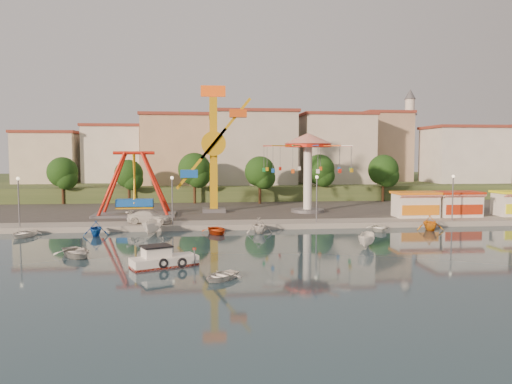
{
  "coord_description": "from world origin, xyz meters",
  "views": [
    {
      "loc": [
        -4.56,
        -41.6,
        8.33
      ],
      "look_at": [
        1.26,
        14.0,
        4.0
      ],
      "focal_mm": 35.0,
      "sensor_mm": 36.0,
      "label": 1
    }
  ],
  "objects": [
    {
      "name": "skiff",
      "position": [
        9.73,
        0.72,
        0.68
      ],
      "size": [
        2.74,
        3.76,
        1.36
      ],
      "primitive_type": "imported",
      "rotation": [
        0.0,
        0.0,
        -0.45
      ],
      "color": "white",
      "rests_on": "ground"
    },
    {
      "name": "cabin_motorboat",
      "position": [
        -7.65,
        -4.75,
        0.45
      ],
      "size": [
        5.15,
        3.64,
        1.7
      ],
      "rotation": [
        0.0,
        0.0,
        0.42
      ],
      "color": "white",
      "rests_on": "ground"
    },
    {
      "name": "moored_boat_6",
      "position": [
        14.1,
        9.8,
        0.37
      ],
      "size": [
        3.18,
        3.97,
        0.73
      ],
      "primitive_type": "imported",
      "rotation": [
        0.0,
        0.0,
        -0.2
      ],
      "color": "white",
      "rests_on": "ground"
    },
    {
      "name": "pirate_ship_ride",
      "position": [
        -13.12,
        21.17,
        4.39
      ],
      "size": [
        10.0,
        5.0,
        8.0
      ],
      "color": "#59595E",
      "rests_on": "quay_deck"
    },
    {
      "name": "tree_4",
      "position": [
        14.0,
        37.35,
        5.75
      ],
      "size": [
        4.86,
        4.86,
        7.6
      ],
      "color": "#382314",
      "rests_on": "quay_deck"
    },
    {
      "name": "tree_0",
      "position": [
        -26.0,
        36.98,
        5.47
      ],
      "size": [
        4.6,
        4.6,
        7.19
      ],
      "color": "#382314",
      "rests_on": "quay_deck"
    },
    {
      "name": "kamikaze_tower",
      "position": [
        -2.95,
        23.88,
        8.49
      ],
      "size": [
        6.6,
        3.1,
        16.5
      ],
      "color": "#59595E",
      "rests_on": "quay_deck"
    },
    {
      "name": "wave_swinger",
      "position": [
        9.03,
        22.8,
        8.2
      ],
      "size": [
        11.6,
        11.6,
        10.4
      ],
      "color": "#59595E",
      "rests_on": "quay_deck"
    },
    {
      "name": "building_2",
      "position": [
        -8.19,
        51.96,
        8.62
      ],
      "size": [
        11.95,
        9.28,
        11.23
      ],
      "primitive_type": "cube",
      "color": "tan",
      "rests_on": "hill_terrace"
    },
    {
      "name": "minaret",
      "position": [
        36.0,
        54.0,
        12.55
      ],
      "size": [
        2.8,
        2.8,
        18.0
      ],
      "color": "silver",
      "rests_on": "hill_terrace"
    },
    {
      "name": "van",
      "position": [
        -10.56,
        14.0,
        1.31
      ],
      "size": [
        5.22,
        3.05,
        1.42
      ],
      "primitive_type": "imported",
      "rotation": [
        0.0,
        0.0,
        1.34
      ],
      "color": "silver",
      "rests_on": "quay_deck"
    },
    {
      "name": "lamp_post_0",
      "position": [
        -24.0,
        13.0,
        3.1
      ],
      "size": [
        0.14,
        0.14,
        5.0
      ],
      "primitive_type": "cylinder",
      "color": "#59595E",
      "rests_on": "quay_deck"
    },
    {
      "name": "booth_mid",
      "position": [
        26.55,
        16.49,
        2.16
      ],
      "size": [
        5.4,
        3.78,
        3.08
      ],
      "color": "white",
      "rests_on": "quay_deck"
    },
    {
      "name": "lamp_post_3",
      "position": [
        24.0,
        13.0,
        3.1
      ],
      "size": [
        0.14,
        0.14,
        5.0
      ],
      "primitive_type": "cylinder",
      "color": "#59595E",
      "rests_on": "quay_deck"
    },
    {
      "name": "tree_2",
      "position": [
        -6.0,
        35.81,
        5.92
      ],
      "size": [
        5.02,
        5.02,
        7.85
      ],
      "color": "#382314",
      "rests_on": "quay_deck"
    },
    {
      "name": "building_7",
      "position": [
        56.03,
        53.7,
        7.38
      ],
      "size": [
        11.59,
        10.93,
        8.76
      ],
      "primitive_type": "cube",
      "color": "beige",
      "rests_on": "hill_terrace"
    },
    {
      "name": "hill_terrace",
      "position": [
        0.0,
        67.0,
        1.5
      ],
      "size": [
        200.0,
        60.0,
        3.0
      ],
      "primitive_type": "cube",
      "color": "#384C26",
      "rests_on": "ground"
    },
    {
      "name": "building_1",
      "position": [
        -21.33,
        51.38,
        7.32
      ],
      "size": [
        12.33,
        9.01,
        8.63
      ],
      "primitive_type": "cube",
      "color": "silver",
      "rests_on": "hill_terrace"
    },
    {
      "name": "moored_boat_1",
      "position": [
        -15.49,
        9.8,
        0.77
      ],
      "size": [
        2.95,
        3.29,
        1.55
      ],
      "primitive_type": "imported",
      "rotation": [
        0.0,
        0.0,
        0.15
      ],
      "color": "blue",
      "rests_on": "ground"
    },
    {
      "name": "moored_boat_4",
      "position": [
        1.15,
        9.8,
        0.83
      ],
      "size": [
        3.08,
        3.46,
        1.66
      ],
      "primitive_type": "imported",
      "rotation": [
        0.0,
        0.0,
        0.12
      ],
      "color": "silver",
      "rests_on": "ground"
    },
    {
      "name": "building_0",
      "position": [
        -33.37,
        46.06,
        8.93
      ],
      "size": [
        9.26,
        9.53,
        11.87
      ],
      "primitive_type": "cube",
      "color": "beige",
      "rests_on": "hill_terrace"
    },
    {
      "name": "rowboat_b",
      "position": [
        -3.5,
        -9.24,
        0.3
      ],
      "size": [
        3.51,
        3.57,
        0.61
      ],
      "primitive_type": "imported",
      "rotation": [
        0.0,
        0.0,
        -0.74
      ],
      "color": "silver",
      "rests_on": "ground"
    },
    {
      "name": "moored_boat_7",
      "position": [
        19.83,
        9.8,
        0.86
      ],
      "size": [
        3.35,
        3.7,
        1.71
      ],
      "primitive_type": "imported",
      "rotation": [
        0.0,
        0.0,
        -0.18
      ],
      "color": "orange",
      "rests_on": "ground"
    },
    {
      "name": "booth_left",
      "position": [
        21.08,
        16.49,
        2.16
      ],
      "size": [
        5.4,
        3.78,
        3.08
      ],
      "color": "white",
      "rests_on": "quay_deck"
    },
    {
      "name": "quay_deck",
      "position": [
        0.0,
        62.0,
        0.3
      ],
      "size": [
        200.0,
        100.0,
        0.6
      ],
      "primitive_type": "cube",
      "color": "#9E998E",
      "rests_on": "ground"
    },
    {
      "name": "tree_3",
      "position": [
        4.0,
        34.36,
        5.55
      ],
      "size": [
        4.68,
        4.68,
        7.32
      ],
      "color": "#382314",
      "rests_on": "quay_deck"
    },
    {
      "name": "moored_boat_3",
      "position": [
        -3.32,
        9.8,
        0.38
      ],
      "size": [
        3.32,
        4.16,
        0.77
      ],
      "primitive_type": "imported",
      "rotation": [
        0.0,
        0.0,
        0.2
      ],
      "color": "#CC3E10",
      "rests_on": "ground"
    },
    {
      "name": "building_6",
      "position": [
        44.15,
        48.77,
        9.18
      ],
      "size": [
        8.23,
        8.98,
        12.36
      ],
      "primitive_type": "cube",
      "color": "silver",
      "rests_on": "hill_terrace"
    },
    {
      "name": "moored_boat_0",
      "position": [
        -22.51,
        9.8,
        0.37
      ],
      "size": [
        3.3,
        4.06,
        0.74
      ],
      "primitive_type": "imported",
      "rotation": [
        0.0,
        0.0,
        -0.23
      ],
      "color": "white",
      "rests_on": "ground"
    },
    {
      "name": "asphalt_pad",
      "position": [
        0.0,
        30.0,
        0.6
      ],
      "size": [
        90.0,
        28.0,
        0.01
      ],
      "primitive_type": "cube",
      "color": "#4C4944",
      "rests_on": "quay_deck"
    },
    {
      "name": "building_4",
      "position": [
        19.07,
        52.2,
        7.62
      ],
      "size": [
        10.75,
        9.23,
        9.24
      ],
      "primitive_type": "cube",
      "color": "beige",
      "rests_on": "hill_terrace"
    },
    {
      "name": "moored_boat_2",
      "position": [
        -9.87,
        9.8,
        0.81
      ],
      "size": [
        2.25,
        4.4,
        1.62
      ],
      "primitive_type": "imported",
      "rotation": [
        0.0,
        0.0,
        -0.17
      ],
      "color": "white",
      "rests_on": "ground"
    },
    {
      "name": "tree_5",
      "position": [
        24.0,
        35.54,
        5.71
      ],
      "size": [
        4.83,
        4.83,
        7.54
      ],
      "color": "#382314",
      "rests_on": "quay_deck"
    },
    {
      "name": "building_5",
      "position": [
        32.37,
        50.33,
        8.61
      ],
      "size": [
        12.77,
        10.96,
        11.21
      ],
      "primitive_type": "cube",
      "color": "tan",
      "rests_on": "hill_terrace"
    },
    {
      "name": "ground",
      "position": [
        0.0,
        0.0,
        0.0
      ],
      "size": [
        200.0,
        200.0,
        0.0
      ],
      "primitive_type": "plane",
      "color": "#142A39",
      "rests_on": "ground"
    },
    {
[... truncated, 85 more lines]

